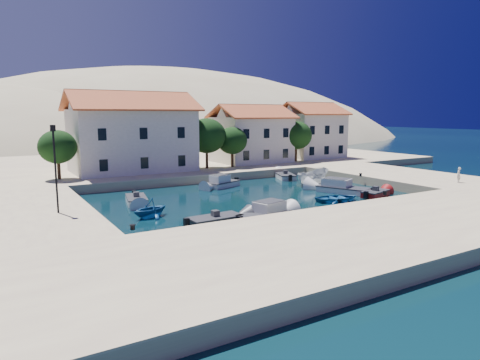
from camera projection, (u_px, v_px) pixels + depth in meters
name	position (u px, v px, depth m)	size (l,w,h in m)	color
ground	(321.00, 219.00, 32.66)	(400.00, 400.00, 0.00)	black
quay_south	(383.00, 231.00, 27.49)	(52.00, 12.00, 1.00)	tan
quay_east	(395.00, 177.00, 51.44)	(11.00, 20.00, 1.00)	tan
quay_west	(33.00, 216.00, 31.46)	(8.00, 20.00, 1.00)	tan
quay_north	(165.00, 163.00, 65.85)	(80.00, 36.00, 1.00)	tan
hills	(129.00, 203.00, 151.62)	(254.00, 176.00, 99.00)	tan
building_left	(132.00, 131.00, 52.49)	(14.70, 9.45, 9.70)	beige
building_mid	(251.00, 133.00, 62.55)	(10.50, 8.40, 8.30)	beige
building_right	(310.00, 130.00, 69.43)	(9.45, 8.40, 8.80)	beige
trees	(217.00, 138.00, 55.81)	(37.30, 5.30, 6.45)	#382314
lamppost	(55.00, 160.00, 29.87)	(0.35, 0.25, 6.22)	black
bollards	(316.00, 193.00, 37.18)	(29.36, 9.56, 0.30)	black
motorboat_grey_sw	(215.00, 221.00, 31.08)	(4.09, 2.00, 1.25)	#313236
cabin_cruiser_south	(264.00, 214.00, 32.18)	(4.77, 2.95, 1.60)	silver
rowboat_south	(337.00, 201.00, 39.53)	(2.99, 4.19, 0.87)	navy
motorboat_red_se	(375.00, 194.00, 41.47)	(3.59, 2.32, 1.25)	maroon
cabin_cruiser_east	(343.00, 188.00, 43.65)	(4.03, 5.64, 1.60)	silver
boat_east	(313.00, 185.00, 48.35)	(1.95, 5.19, 2.00)	silver
motorboat_white_ne	(285.00, 176.00, 53.20)	(3.22, 4.40, 1.25)	silver
rowboat_west	(150.00, 217.00, 33.40)	(2.70, 3.12, 1.65)	navy
motorboat_white_west	(136.00, 200.00, 38.46)	(2.46, 4.11, 1.25)	silver
cabin_cruiser_north	(223.00, 183.00, 47.08)	(4.30, 2.96, 1.60)	silver
pedestrian	(459.00, 175.00, 43.93)	(0.58, 0.38, 1.58)	beige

